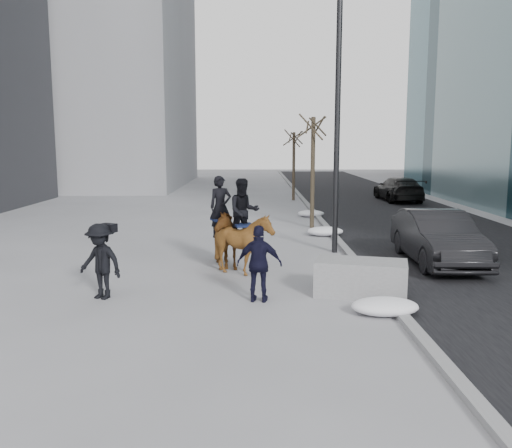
{
  "coord_description": "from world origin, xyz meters",
  "views": [
    {
      "loc": [
        -0.04,
        -12.62,
        3.59
      ],
      "look_at": [
        0.0,
        1.2,
        1.5
      ],
      "focal_mm": 38.0,
      "sensor_mm": 36.0,
      "label": 1
    }
  ],
  "objects_px": {
    "planter": "(361,278)",
    "mounted_left": "(220,233)",
    "mounted_right": "(244,237)",
    "car_near": "(438,238)"
  },
  "relations": [
    {
      "from": "planter",
      "to": "car_near",
      "type": "xyz_separation_m",
      "value": [
        2.93,
        3.38,
        0.37
      ]
    },
    {
      "from": "mounted_right",
      "to": "car_near",
      "type": "bearing_deg",
      "value": 12.82
    },
    {
      "from": "car_near",
      "to": "mounted_left",
      "type": "relative_size",
      "value": 1.82
    },
    {
      "from": "mounted_right",
      "to": "mounted_left",
      "type": "bearing_deg",
      "value": 123.87
    },
    {
      "from": "planter",
      "to": "mounted_right",
      "type": "height_order",
      "value": "mounted_right"
    },
    {
      "from": "planter",
      "to": "mounted_right",
      "type": "relative_size",
      "value": 0.8
    },
    {
      "from": "planter",
      "to": "mounted_left",
      "type": "bearing_deg",
      "value": 138.34
    },
    {
      "from": "planter",
      "to": "mounted_right",
      "type": "xyz_separation_m",
      "value": [
        -2.81,
        2.08,
        0.63
      ]
    },
    {
      "from": "planter",
      "to": "mounted_left",
      "type": "relative_size",
      "value": 0.8
    },
    {
      "from": "car_near",
      "to": "mounted_right",
      "type": "distance_m",
      "value": 5.89
    }
  ]
}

